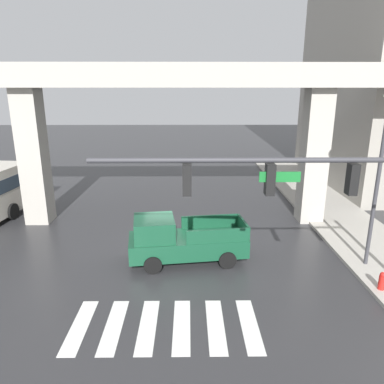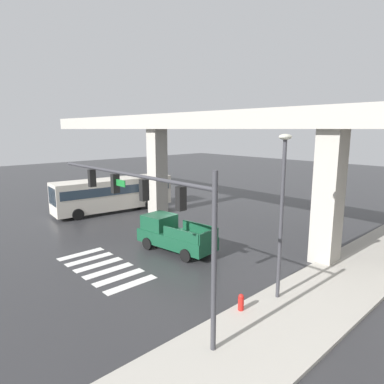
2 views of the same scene
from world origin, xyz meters
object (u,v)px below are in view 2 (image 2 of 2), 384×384
(traffic_signal_mast, at_px, (146,201))
(fire_hydrant, at_px, (241,304))
(city_bus, at_px, (114,192))
(street_lamp_near_corner, at_px, (282,199))
(pickup_truck, at_px, (173,235))

(traffic_signal_mast, height_order, fire_hydrant, traffic_signal_mast)
(city_bus, height_order, fire_hydrant, city_bus)
(street_lamp_near_corner, bearing_deg, traffic_signal_mast, -123.75)
(pickup_truck, distance_m, fire_hydrant, 8.03)
(street_lamp_near_corner, height_order, fire_hydrant, street_lamp_near_corner)
(traffic_signal_mast, bearing_deg, fire_hydrant, 43.99)
(pickup_truck, relative_size, city_bus, 0.48)
(fire_hydrant, bearing_deg, street_lamp_near_corner, 78.93)
(city_bus, height_order, street_lamp_near_corner, street_lamp_near_corner)
(pickup_truck, xyz_separation_m, fire_hydrant, (7.56, -2.64, -0.56))
(city_bus, distance_m, street_lamp_near_corner, 19.96)
(pickup_truck, height_order, street_lamp_near_corner, street_lamp_near_corner)
(city_bus, height_order, traffic_signal_mast, traffic_signal_mast)
(pickup_truck, xyz_separation_m, traffic_signal_mast, (4.84, -5.27, 3.68))
(street_lamp_near_corner, bearing_deg, city_bus, 170.80)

